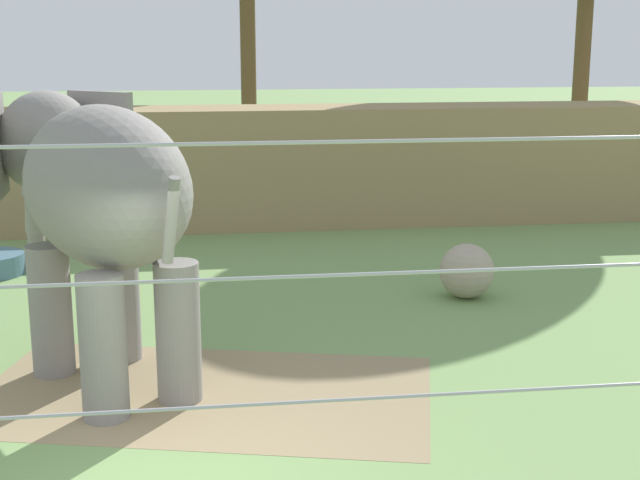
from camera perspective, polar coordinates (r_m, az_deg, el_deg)
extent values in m
cube|color=#937F5B|center=(10.40, -7.31, -9.52)|extent=(5.59, 4.03, 0.01)
cube|color=#997F56|center=(19.09, -9.44, 4.47)|extent=(36.00, 1.80, 2.46)
cylinder|color=gray|center=(11.11, -16.53, -4.24)|extent=(0.49, 0.49, 1.55)
cylinder|color=gray|center=(11.40, -12.46, -3.58)|extent=(0.49, 0.49, 1.55)
cylinder|color=gray|center=(9.69, -13.45, -6.57)|extent=(0.49, 0.49, 1.55)
cylinder|color=gray|center=(10.01, -8.89, -5.73)|extent=(0.49, 0.49, 1.55)
ellipsoid|color=gray|center=(10.19, -13.34, 3.29)|extent=(2.71, 3.28, 1.78)
ellipsoid|color=gray|center=(11.83, -16.74, 5.89)|extent=(1.59, 1.54, 1.28)
cube|color=gray|center=(11.95, -13.54, 6.14)|extent=(0.86, 0.70, 1.22)
cylinder|color=gray|center=(12.34, -17.32, 3.97)|extent=(0.56, 0.65, 0.70)
cylinder|color=gray|center=(12.54, -17.37, 1.83)|extent=(0.44, 0.48, 0.65)
cylinder|color=gray|center=(12.72, -17.36, -0.13)|extent=(0.31, 0.31, 0.61)
cylinder|color=gray|center=(8.75, -9.32, 1.21)|extent=(0.25, 0.35, 0.89)
sphere|color=tan|center=(13.98, 9.19, -1.93)|extent=(0.84, 0.84, 0.84)
cylinder|color=#B7B7BC|center=(4.90, -13.84, -10.51)|extent=(9.35, 0.02, 0.02)
cylinder|color=#B7B7BC|center=(4.68, -14.29, -2.70)|extent=(9.35, 0.02, 0.02)
cylinder|color=#B7B7BC|center=(4.55, -14.77, 5.73)|extent=(9.35, 0.02, 0.02)
cylinder|color=brown|center=(26.40, 16.07, 10.12)|extent=(0.44, 0.44, 5.87)
cylinder|color=brown|center=(26.39, -4.52, 10.88)|extent=(0.44, 0.44, 6.16)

